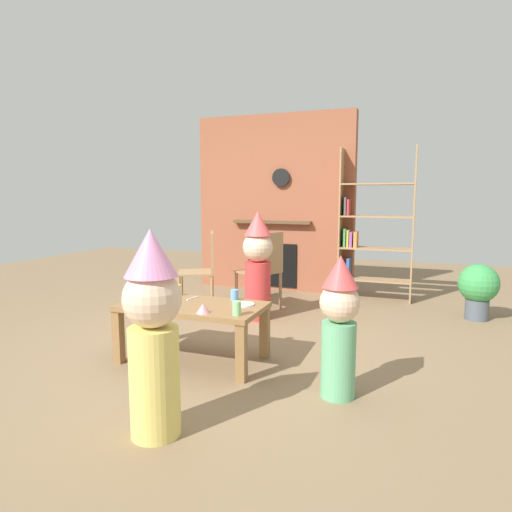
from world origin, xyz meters
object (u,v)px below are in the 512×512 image
paper_plate_front (244,304)px  child_in_pink (339,323)px  bookshelf (370,231)px  coffee_table (192,313)px  paper_cup_near_left (237,308)px  child_by_the_chairs (258,263)px  paper_cup_center (176,290)px  dining_chair_middle (264,266)px  paper_cup_near_right (234,295)px  birthday_cake_slice (203,308)px  child_with_cone_hat (153,329)px  paper_plate_rear (157,299)px  potted_plant_tall (478,287)px  dining_chair_left (204,266)px

paper_plate_front → child_in_pink: child_in_pink is taller
bookshelf → coffee_table: size_ratio=1.68×
paper_cup_near_left → child_by_the_chairs: 1.56m
paper_cup_center → child_in_pink: child_in_pink is taller
paper_cup_near_left → child_by_the_chairs: (-0.39, 1.50, 0.10)m
paper_plate_front → child_by_the_chairs: child_by_the_chairs is taller
paper_plate_front → dining_chair_middle: size_ratio=0.19×
paper_cup_near_right → bookshelf: bearing=71.6°
birthday_cake_slice → child_by_the_chairs: (-0.14, 1.54, 0.11)m
paper_cup_center → paper_cup_near_left: bearing=-29.1°
paper_cup_near_left → child_with_cone_hat: (-0.12, -0.88, 0.09)m
paper_cup_near_left → child_by_the_chairs: bearing=104.5°
paper_plate_rear → birthday_cake_slice: bearing=-23.5°
child_by_the_chairs → paper_cup_near_left: bearing=17.6°
paper_cup_near_left → potted_plant_tall: bearing=51.6°
bookshelf → paper_plate_rear: bookshelf is taller
child_by_the_chairs → paper_plate_rear: bearing=-14.0°
dining_chair_middle → potted_plant_tall: 2.29m
paper_plate_front → child_in_pink: bearing=-23.8°
dining_chair_middle → child_in_pink: bearing=146.2°
coffee_table → dining_chair_middle: (0.02, 1.67, 0.13)m
birthday_cake_slice → child_with_cone_hat: (0.14, -0.85, 0.10)m
birthday_cake_slice → child_in_pink: 0.99m
child_by_the_chairs → paper_cup_center: bearing=-14.2°
coffee_table → paper_plate_front: paper_plate_front is taller
paper_cup_near_left → dining_chair_left: bearing=123.6°
bookshelf → child_by_the_chairs: bookshelf is taller
birthday_cake_slice → dining_chair_middle: dining_chair_middle is taller
paper_cup_near_right → paper_plate_rear: (-0.59, -0.22, -0.04)m
paper_cup_near_right → paper_plate_rear: 0.63m
paper_plate_rear → paper_cup_center: bearing=74.1°
dining_chair_left → potted_plant_tall: 2.97m
child_by_the_chairs → potted_plant_tall: 2.34m
bookshelf → paper_plate_rear: bearing=-117.8°
child_by_the_chairs → paper_plate_front: bearing=18.0°
coffee_table → paper_plate_rear: bearing=177.2°
bookshelf → dining_chair_middle: 1.51m
paper_plate_rear → dining_chair_left: bearing=101.9°
paper_plate_rear → dining_chair_left: dining_chair_left is taller
child_with_cone_hat → dining_chair_left: bearing=3.3°
paper_plate_rear → dining_chair_middle: size_ratio=0.19×
child_with_cone_hat → child_by_the_chairs: (-0.27, 2.38, 0.01)m
bookshelf → child_in_pink: (0.12, -2.93, -0.37)m
paper_plate_rear → child_with_cone_hat: 1.28m
child_by_the_chairs → dining_chair_left: bearing=-98.1°
child_in_pink → child_by_the_chairs: 1.93m
paper_cup_near_left → child_in_pink: size_ratio=0.11×
child_in_pink → dining_chair_left: 2.50m
paper_plate_rear → birthday_cake_slice: size_ratio=1.69×
bookshelf → child_in_pink: bookshelf is taller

